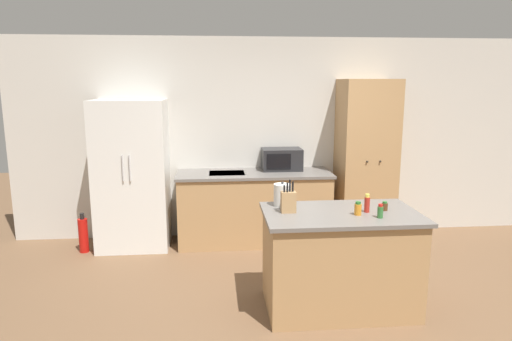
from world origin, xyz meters
TOP-DOWN VIEW (x-y plane):
  - ground_plane at (0.00, 0.00)m, footprint 14.00×14.00m
  - wall_back at (0.00, 2.33)m, footprint 7.20×0.06m
  - refrigerator at (-2.01, 1.97)m, footprint 0.86×0.69m
  - back_counter at (-0.50, 1.97)m, footprint 1.94×0.69m
  - pantry_cabinet at (0.95, 2.01)m, footprint 0.70×0.61m
  - kitchen_island at (0.11, 0.16)m, footprint 1.37×0.83m
  - microwave at (-0.13, 2.11)m, footprint 0.51×0.34m
  - knife_block at (-0.35, 0.20)m, footprint 0.13×0.09m
  - spice_bottle_tall_dark at (0.23, 0.06)m, footprint 0.06×0.06m
  - spice_bottle_short_red at (0.39, -0.04)m, footprint 0.05×0.05m
  - spice_bottle_amber_oil at (0.52, 0.18)m, footprint 0.05×0.05m
  - spice_bottle_green_herb at (0.34, 0.14)m, footprint 0.05×0.05m
  - kettle at (-0.38, 0.41)m, footprint 0.16×0.16m
  - fire_extinguisher at (-2.59, 1.80)m, footprint 0.11×0.11m

SIDE VIEW (x-z plane):
  - ground_plane at x=0.00m, z-range 0.00..0.00m
  - fire_extinguisher at x=-2.59m, z-range -0.03..0.46m
  - kitchen_island at x=0.11m, z-range 0.00..0.91m
  - back_counter at x=-0.50m, z-range 0.00..0.92m
  - refrigerator at x=-2.01m, z-range 0.00..1.83m
  - spice_bottle_amber_oil at x=0.52m, z-range 0.90..0.98m
  - spice_bottle_tall_dark at x=0.23m, z-range 0.90..1.02m
  - spice_bottle_short_red at x=0.39m, z-range 0.90..1.02m
  - spice_bottle_green_herb at x=0.34m, z-range 0.90..1.06m
  - knife_block at x=-0.35m, z-range 0.86..1.15m
  - kettle at x=-0.38m, z-range 0.89..1.12m
  - pantry_cabinet at x=0.95m, z-range 0.00..2.07m
  - microwave at x=-0.13m, z-range 0.91..1.19m
  - wall_back at x=0.00m, z-range 0.00..2.60m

